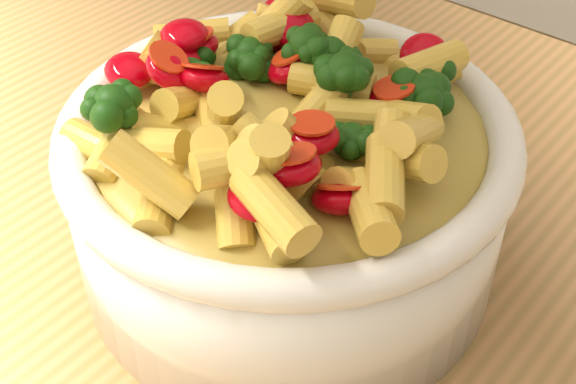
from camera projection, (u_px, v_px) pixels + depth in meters
The scene contains 3 objects.
table at pixel (285, 377), 0.58m from camera, with size 1.20×0.80×0.90m.
serving_bowl at pixel (288, 190), 0.50m from camera, with size 0.27×0.27×0.12m.
pasta_salad at pixel (288, 92), 0.45m from camera, with size 0.22×0.22×0.05m.
Camera 1 is at (0.23, -0.27, 1.28)m, focal length 50.00 mm.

